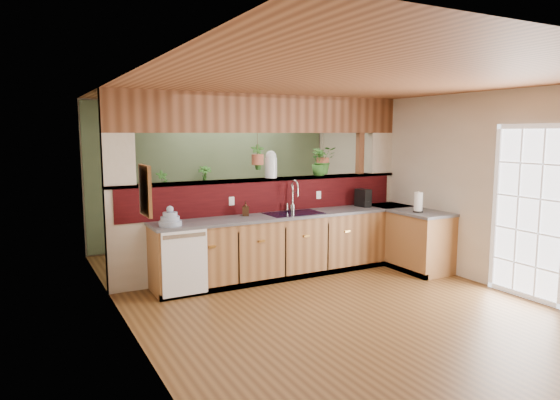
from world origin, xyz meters
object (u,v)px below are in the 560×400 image
dish_stack (170,220)px  coffee_maker (363,199)px  paper_towel (418,202)px  shelving_console (191,221)px  glass_jar (271,164)px  faucet (294,194)px  soap_dispenser (246,209)px

dish_stack → coffee_maker: 3.14m
paper_towel → shelving_console: size_ratio=0.20×
glass_jar → shelving_console: (-0.62, 1.90, -1.09)m
faucet → soap_dispenser: bearing=-177.9°
faucet → coffee_maker: (1.20, -0.11, -0.12)m
paper_towel → glass_jar: size_ratio=0.78×
glass_jar → shelving_console: glass_jar is taller
dish_stack → coffee_maker: size_ratio=1.05×
glass_jar → shelving_console: 2.28m
coffee_maker → paper_towel: size_ratio=0.88×
soap_dispenser → coffee_maker: 1.99m
dish_stack → shelving_console: size_ratio=0.19×
dish_stack → shelving_console: 2.65m
dish_stack → glass_jar: size_ratio=0.72×
faucet → dish_stack: faucet is taller
coffee_maker → shelving_console: size_ratio=0.18×
soap_dispenser → paper_towel: 2.52m
coffee_maker → glass_jar: size_ratio=0.69×
glass_jar → coffee_maker: bearing=-12.6°
dish_stack → shelving_console: (1.04, 2.39, -0.48)m
shelving_console → coffee_maker: bearing=-66.0°
coffee_maker → soap_dispenser: bearing=170.4°
soap_dispenser → glass_jar: 0.83m
paper_towel → glass_jar: glass_jar is taller
coffee_maker → shelving_console: (-2.09, 2.23, -0.53)m
faucet → shelving_console: bearing=112.7°
shelving_console → glass_jar: bearing=-91.0°
soap_dispenser → shelving_console: size_ratio=0.13×
dish_stack → soap_dispenser: (1.14, 0.24, 0.02)m
soap_dispenser → dish_stack: bearing=-168.1°
coffee_maker → shelving_console: 3.10m
faucet → soap_dispenser: 0.80m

